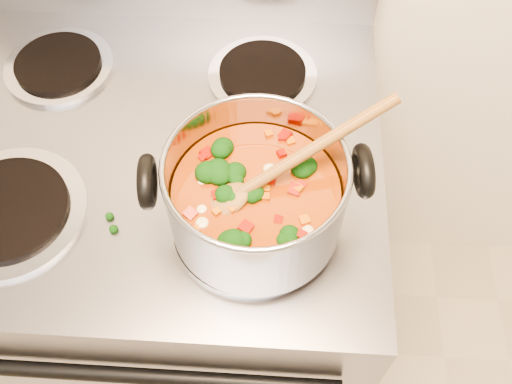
# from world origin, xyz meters

# --- Properties ---
(electric_range) EXTENTS (0.77, 0.69, 1.08)m
(electric_range) POSITION_xyz_m (0.02, 1.16, 0.47)
(electric_range) COLOR gray
(electric_range) RESTS_ON ground
(stockpot) EXTENTS (0.31, 0.25, 0.15)m
(stockpot) POSITION_xyz_m (0.21, 1.01, 1.00)
(stockpot) COLOR #9F9FA7
(stockpot) RESTS_ON electric_range
(wooden_spoon) EXTENTS (0.27, 0.16, 0.12)m
(wooden_spoon) POSITION_xyz_m (0.22, 1.02, 1.04)
(wooden_spoon) COLOR olive
(wooden_spoon) RESTS_ON stockpot
(cooktop_crumbs) EXTENTS (0.37, 0.16, 0.01)m
(cooktop_crumbs) POSITION_xyz_m (0.24, 0.90, 0.92)
(cooktop_crumbs) COLOR black
(cooktop_crumbs) RESTS_ON electric_range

